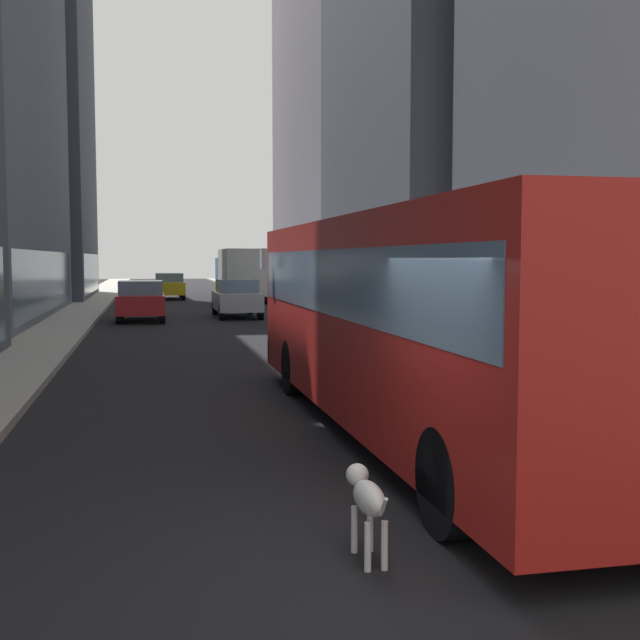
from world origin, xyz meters
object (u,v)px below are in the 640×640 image
Objects in this scene: transit_bus at (416,309)px; car_yellow_taxi at (169,286)px; car_silver_sedan at (237,298)px; box_truck at (241,273)px; dalmatian_dog at (367,498)px; car_red_coupe at (141,300)px.

transit_bus reaches higher than car_yellow_taxi.
car_silver_sedan is 12.38m from box_truck.
transit_bus is at bearing -86.54° from car_yellow_taxi.
car_silver_sedan is 4.41× the size of dalmatian_dog.
car_yellow_taxi is 16.63m from car_silver_sedan.
transit_bus reaches higher than car_silver_sedan.
car_red_coupe is at bearing -112.64° from box_truck.
car_yellow_taxi is 1.17× the size of car_red_coupe.
car_yellow_taxi and car_silver_sedan have the same top height.
car_yellow_taxi is 1.11× the size of car_silver_sedan.
dalmatian_dog is (-1.98, -27.67, -0.31)m from car_silver_sedan.
car_yellow_taxi is (-2.40, 39.65, -0.95)m from transit_bus.
transit_bus is 39.73m from car_yellow_taxi.
car_yellow_taxi is at bearing 84.82° from car_red_coupe.
car_yellow_taxi and car_red_coupe have the same top height.
car_yellow_taxi is 44.13m from dalmatian_dog.
transit_bus is 1.54× the size of box_truck.
transit_bus is at bearing -92.58° from box_truck.
transit_bus reaches higher than dalmatian_dog.
car_silver_sedan is 1.05× the size of car_red_coupe.
dalmatian_dog is at bearing -85.63° from car_red_coupe.
car_silver_sedan is at bearing 16.43° from car_red_coupe.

